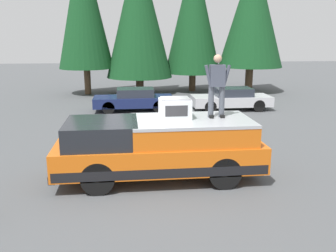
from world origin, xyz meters
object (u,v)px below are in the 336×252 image
object	(u,v)px
pickup_truck	(159,148)
parked_car_silver	(231,99)
person_on_truck_bed	(217,84)
compressor_unit	(175,108)
parked_car_navy	(134,100)

from	to	relation	value
pickup_truck	parked_car_silver	world-z (taller)	pickup_truck
person_on_truck_bed	parked_car_silver	distance (m)	9.79
compressor_unit	parked_car_silver	bearing A→B (deg)	-25.00
parked_car_navy	pickup_truck	bearing A→B (deg)	-177.32
compressor_unit	parked_car_navy	world-z (taller)	compressor_unit
pickup_truck	compressor_unit	distance (m)	1.15
compressor_unit	parked_car_navy	xyz separation A→B (m)	(9.44, 0.89, -1.35)
pickup_truck	parked_car_navy	size ratio (longest dim) A/B	1.35
compressor_unit	person_on_truck_bed	xyz separation A→B (m)	(-0.01, -1.13, 0.62)
pickup_truck	compressor_unit	world-z (taller)	compressor_unit
compressor_unit	parked_car_silver	world-z (taller)	compressor_unit
person_on_truck_bed	parked_car_navy	distance (m)	9.85
parked_car_silver	parked_car_navy	world-z (taller)	same
person_on_truck_bed	parked_car_navy	bearing A→B (deg)	12.09
compressor_unit	parked_car_navy	distance (m)	9.57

